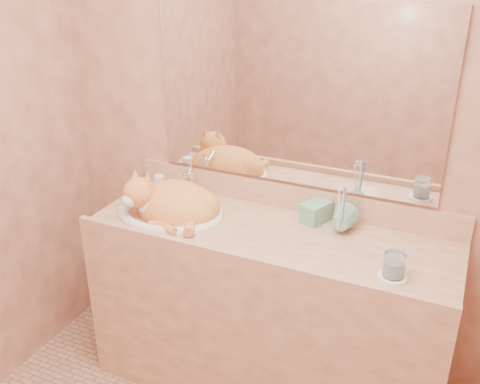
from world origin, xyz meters
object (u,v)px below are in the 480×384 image
at_px(vanity_counter, 267,313).
at_px(sink_basin, 170,198).
at_px(toothbrush_cup, 340,225).
at_px(cat, 171,202).
at_px(water_glass, 394,265).
at_px(soap_dispenser, 307,205).

xyz_separation_m(vanity_counter, sink_basin, (-0.48, -0.02, 0.50)).
bearing_deg(toothbrush_cup, cat, -170.40).
distance_m(toothbrush_cup, water_glass, 0.35).
height_order(soap_dispenser, water_glass, soap_dispenser).
bearing_deg(toothbrush_cup, water_glass, -40.70).
bearing_deg(water_glass, toothbrush_cup, 139.30).
xyz_separation_m(vanity_counter, soap_dispenser, (0.12, 0.13, 0.53)).
height_order(cat, soap_dispenser, soap_dispenser).
distance_m(cat, soap_dispenser, 0.62).
bearing_deg(vanity_counter, water_glass, -13.55).
height_order(vanity_counter, sink_basin, sink_basin).
bearing_deg(cat, soap_dispenser, 23.72).
bearing_deg(toothbrush_cup, soap_dispenser, 167.54).
distance_m(vanity_counter, sink_basin, 0.70).
relative_size(cat, soap_dispenser, 2.08).
bearing_deg(toothbrush_cup, sink_basin, -171.44).
xyz_separation_m(vanity_counter, water_glass, (0.55, -0.13, 0.48)).
bearing_deg(water_glass, vanity_counter, 166.45).
xyz_separation_m(cat, soap_dispenser, (0.59, 0.16, 0.03)).
height_order(sink_basin, water_glass, sink_basin).
distance_m(sink_basin, water_glass, 1.04).
xyz_separation_m(soap_dispenser, water_glass, (0.43, -0.26, -0.04)).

